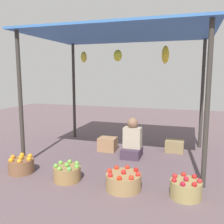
# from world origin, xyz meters

# --- Properties ---
(ground_plane) EXTENTS (14.00, 14.00, 0.00)m
(ground_plane) POSITION_xyz_m (0.00, 0.00, 0.00)
(ground_plane) COLOR #624F54
(market_stall_structure) EXTENTS (3.34, 2.37, 2.37)m
(market_stall_structure) POSITION_xyz_m (0.00, 0.00, 2.19)
(market_stall_structure) COLOR #38332D
(market_stall_structure) RESTS_ON ground
(vendor_person) EXTENTS (0.36, 0.44, 0.78)m
(vendor_person) POSITION_xyz_m (0.25, -0.05, 0.30)
(vendor_person) COLOR #412F42
(vendor_person) RESTS_ON ground
(basket_oranges) EXTENTS (0.41, 0.41, 0.29)m
(basket_oranges) POSITION_xyz_m (-1.30, -1.38, 0.12)
(basket_oranges) COLOR brown
(basket_oranges) RESTS_ON ground
(basket_green_apples) EXTENTS (0.41, 0.41, 0.28)m
(basket_green_apples) POSITION_xyz_m (-0.44, -1.42, 0.12)
(basket_green_apples) COLOR olive
(basket_green_apples) RESTS_ON ground
(basket_red_tomatoes) EXTENTS (0.50, 0.50, 0.29)m
(basket_red_tomatoes) POSITION_xyz_m (0.45, -1.44, 0.12)
(basket_red_tomatoes) COLOR #9B7A4E
(basket_red_tomatoes) RESTS_ON ground
(basket_red_apples) EXTENTS (0.41, 0.41, 0.29)m
(basket_red_apples) POSITION_xyz_m (1.29, -1.42, 0.12)
(basket_red_apples) COLOR #988752
(basket_red_apples) RESTS_ON ground
(wooden_crate_near_vendor) EXTENTS (0.36, 0.30, 0.28)m
(wooden_crate_near_vendor) POSITION_xyz_m (-0.34, 0.18, 0.14)
(wooden_crate_near_vendor) COLOR #A27551
(wooden_crate_near_vendor) RESTS_ON ground
(wooden_crate_stacked_rear) EXTENTS (0.37, 0.33, 0.24)m
(wooden_crate_stacked_rear) POSITION_xyz_m (1.01, 0.55, 0.12)
(wooden_crate_stacked_rear) COLOR #8D754E
(wooden_crate_stacked_rear) RESTS_ON ground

